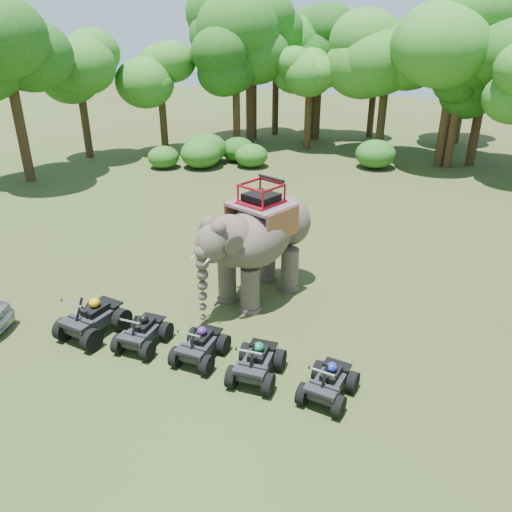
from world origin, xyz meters
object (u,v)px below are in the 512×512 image
Objects in this scene: atv_2 at (200,341)px; atv_4 at (329,378)px; atv_1 at (142,329)px; atv_3 at (257,358)px; atv_0 at (92,314)px; elephant at (259,240)px.

atv_2 is 3.62m from atv_4.
atv_1 is 0.96× the size of atv_3.
atv_0 is 1.20× the size of atv_2.
atv_2 is at bearing 8.82° from atv_0.
elephant is 3.02× the size of atv_2.
atv_1 is 1.00× the size of atv_2.
elephant is 4.67m from atv_1.
elephant is 4.61m from atv_3.
elephant is 4.20m from atv_2.
atv_1 is (1.68, 0.05, -0.12)m from atv_0.
atv_1 is 1.01× the size of atv_4.
atv_3 reaches higher than atv_2.
atv_3 is 1.90m from atv_4.
atv_0 is 1.69m from atv_1.
atv_3 reaches higher than atv_4.
atv_4 is (3.49, -4.14, -1.40)m from elephant.
elephant reaches higher than atv_2.
atv_4 is at bearing 6.33° from atv_0.
atv_2 is at bearing 171.31° from atv_3.
atv_3 is (1.71, -0.15, 0.02)m from atv_2.
atv_0 is at bearing 179.92° from atv_1.
elephant is at bearing 55.35° from atv_0.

